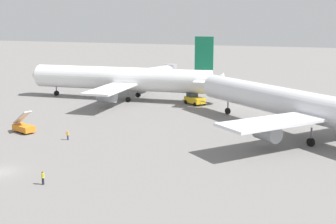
# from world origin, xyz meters

# --- Properties ---
(ground_plane) EXTENTS (600.00, 600.00, 0.00)m
(ground_plane) POSITION_xyz_m (0.00, 0.00, 0.00)
(ground_plane) COLOR slate
(airliner_at_gate_left) EXTENTS (51.33, 40.33, 15.74)m
(airliner_at_gate_left) POSITION_xyz_m (-11.38, 54.20, 5.10)
(airliner_at_gate_left) COLOR white
(airliner_at_gate_left) RESTS_ON ground
(airliner_being_pushed) EXTENTS (51.40, 42.60, 16.08)m
(airliner_being_pushed) POSITION_xyz_m (35.70, 32.97, 5.16)
(airliner_being_pushed) COLOR silver
(airliner_being_pushed) RESTS_ON ground
(pushback_tug) EXTENTS (7.67, 6.13, 2.92)m
(pushback_tug) POSITION_xyz_m (7.56, 54.60, 1.23)
(pushback_tug) COLOR gold
(pushback_tug) RESTS_ON ground
(gse_stair_truck_yellow) EXTENTS (4.94, 3.34, 4.06)m
(gse_stair_truck_yellow) POSITION_xyz_m (-11.33, 17.84, 1.03)
(gse_stair_truck_yellow) COLOR orange
(gse_stair_truck_yellow) RESTS_ON ground
(ground_crew_wing_walker_right) EXTENTS (0.46, 0.37, 1.67)m
(ground_crew_wing_walker_right) POSITION_xyz_m (8.07, -1.42, 0.87)
(ground_crew_wing_walker_right) COLOR black
(ground_crew_wing_walker_right) RESTS_ON ground
(ground_crew_marshaller_foreground) EXTENTS (0.41, 0.42, 1.59)m
(ground_crew_marshaller_foreground) POSITION_xyz_m (-1.21, 16.68, 0.82)
(ground_crew_marshaller_foreground) COLOR #2D3351
(ground_crew_marshaller_foreground) RESTS_ON ground
(jet_bridge) EXTENTS (7.44, 21.68, 5.57)m
(jet_bridge) POSITION_xyz_m (-14.50, 81.89, 3.80)
(jet_bridge) COLOR #B7B7BC
(jet_bridge) RESTS_ON ground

